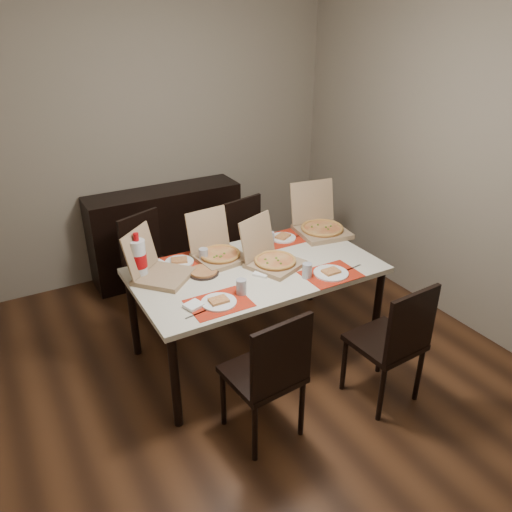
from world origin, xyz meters
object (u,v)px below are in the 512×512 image
chair_near_right (394,340)px  pizza_box_center (272,258)px  chair_near_left (269,372)px  dining_table (256,276)px  chair_far_left (151,262)px  sideboard (166,233)px  chair_far_right (251,245)px  soda_bottle (139,259)px  dip_bowl (253,258)px

chair_near_right → pizza_box_center: bearing=112.7°
chair_near_left → chair_near_right: same height
dining_table → chair_far_left: (-0.51, 0.93, -0.17)m
chair_near_right → dining_table: bearing=118.5°
sideboard → chair_near_left: 2.44m
chair_far_right → soda_bottle: 1.38m
dining_table → chair_far_right: chair_far_right is taller
chair_near_right → chair_far_right: (-0.09, 1.77, 0.00)m
chair_near_right → chair_near_left: bearing=172.0°
dining_table → chair_near_left: 0.92m
sideboard → chair_far_left: (-0.38, -0.67, 0.06)m
chair_near_right → soda_bottle: bearing=136.7°
chair_near_left → chair_near_right: bearing=-8.0°
dining_table → soda_bottle: size_ratio=5.21×
dip_bowl → soda_bottle: bearing=169.2°
chair_far_left → dip_bowl: (0.56, -0.81, 0.25)m
chair_near_left → chair_far_left: bearing=94.5°
dip_bowl → pizza_box_center: bearing=-60.0°
chair_near_left → soda_bottle: (-0.42, 1.10, 0.38)m
pizza_box_center → dip_bowl: pizza_box_center is taller
chair_near_left → chair_near_right: 0.90m
dining_table → soda_bottle: (-0.79, 0.28, 0.21)m
dining_table → dip_bowl: dip_bowl is taller
chair_far_left → pizza_box_center: (0.64, -0.95, 0.29)m
sideboard → soda_bottle: bearing=-116.5°
pizza_box_center → chair_near_right: bearing=-67.3°
chair_far_right → sideboard: bearing=125.1°
sideboard → chair_near_left: (-0.24, -2.42, 0.06)m
chair_far_right → soda_bottle: (-1.21, -0.54, 0.38)m
chair_far_right → dip_bowl: size_ratio=8.09×
soda_bottle → dip_bowl: bearing=-10.8°
sideboard → pizza_box_center: (0.26, -1.62, 0.36)m
chair_far_left → dip_bowl: bearing=-55.4°
chair_far_left → pizza_box_center: size_ratio=1.91×
chair_near_left → chair_near_right: size_ratio=1.00×
chair_near_left → chair_far_left: size_ratio=1.00×
chair_near_right → chair_far_left: bearing=118.7°
sideboard → chair_far_left: size_ratio=1.61×
sideboard → chair_near_left: chair_near_left is taller
chair_near_right → soda_bottle: (-1.30, 1.23, 0.38)m
dining_table → dip_bowl: bearing=69.9°
chair_near_right → soda_bottle: size_ratio=2.69×
pizza_box_center → dip_bowl: (-0.08, 0.14, -0.04)m
chair_near_left → chair_far_left: (-0.14, 1.75, 0.00)m
sideboard → chair_near_right: (0.64, -2.55, 0.06)m
chair_far_left → pizza_box_center: bearing=-56.0°
chair_far_left → soda_bottle: size_ratio=2.69×
soda_bottle → chair_near_right: bearing=-43.3°
chair_near_right → chair_far_left: same height
chair_near_left → chair_far_right: (0.79, 1.64, 0.00)m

